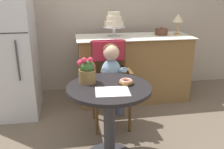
# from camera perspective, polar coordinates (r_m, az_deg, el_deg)

# --- Properties ---
(back_wall) EXTENTS (4.80, 0.10, 2.70)m
(back_wall) POSITION_cam_1_polar(r_m,az_deg,el_deg) (3.76, -5.35, 16.78)
(back_wall) COLOR #B2A393
(back_wall) RESTS_ON ground
(cafe_table) EXTENTS (0.72, 0.72, 0.72)m
(cafe_table) POSITION_cam_1_polar(r_m,az_deg,el_deg) (2.15, -0.64, -7.96)
(cafe_table) COLOR black
(cafe_table) RESTS_ON ground
(wicker_chair) EXTENTS (0.42, 0.45, 0.95)m
(wicker_chair) POSITION_cam_1_polar(r_m,az_deg,el_deg) (2.76, -0.61, 1.12)
(wicker_chair) COLOR brown
(wicker_chair) RESTS_ON ground
(seated_child) EXTENTS (0.27, 0.32, 0.73)m
(seated_child) POSITION_cam_1_polar(r_m,az_deg,el_deg) (2.60, -0.07, 0.89)
(seated_child) COLOR #8CADCC
(seated_child) RESTS_ON ground
(paper_napkin) EXTENTS (0.28, 0.23, 0.00)m
(paper_napkin) POSITION_cam_1_polar(r_m,az_deg,el_deg) (1.95, 0.10, -3.95)
(paper_napkin) COLOR white
(paper_napkin) RESTS_ON cafe_table
(donut_front) EXTENTS (0.13, 0.13, 0.04)m
(donut_front) POSITION_cam_1_polar(r_m,az_deg,el_deg) (2.11, 3.31, -1.63)
(donut_front) COLOR #936033
(donut_front) RESTS_ON cafe_table
(flower_vase) EXTENTS (0.16, 0.15, 0.24)m
(flower_vase) POSITION_cam_1_polar(r_m,az_deg,el_deg) (2.12, -5.79, 1.00)
(flower_vase) COLOR brown
(flower_vase) RESTS_ON cafe_table
(display_counter) EXTENTS (1.56, 0.62, 0.90)m
(display_counter) POSITION_cam_1_polar(r_m,az_deg,el_deg) (3.46, 4.95, 1.56)
(display_counter) COLOR olive
(display_counter) RESTS_ON ground
(tiered_cake_stand) EXTENTS (0.30, 0.30, 0.33)m
(tiered_cake_stand) POSITION_cam_1_polar(r_m,az_deg,el_deg) (3.27, 0.43, 12.19)
(tiered_cake_stand) COLOR silver
(tiered_cake_stand) RESTS_ON display_counter
(round_layer_cake) EXTENTS (0.18, 0.18, 0.11)m
(round_layer_cake) POSITION_cam_1_polar(r_m,az_deg,el_deg) (3.51, 11.38, 9.71)
(round_layer_cake) COLOR #4C2D1E
(round_layer_cake) RESTS_ON display_counter
(table_lamp) EXTENTS (0.15, 0.15, 0.28)m
(table_lamp) POSITION_cam_1_polar(r_m,az_deg,el_deg) (3.57, 15.09, 12.37)
(table_lamp) COLOR #B28C47
(table_lamp) RESTS_ON display_counter
(refrigerator) EXTENTS (0.64, 0.63, 1.70)m
(refrigerator) POSITION_cam_1_polar(r_m,az_deg,el_deg) (3.15, -23.36, 5.78)
(refrigerator) COLOR silver
(refrigerator) RESTS_ON ground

